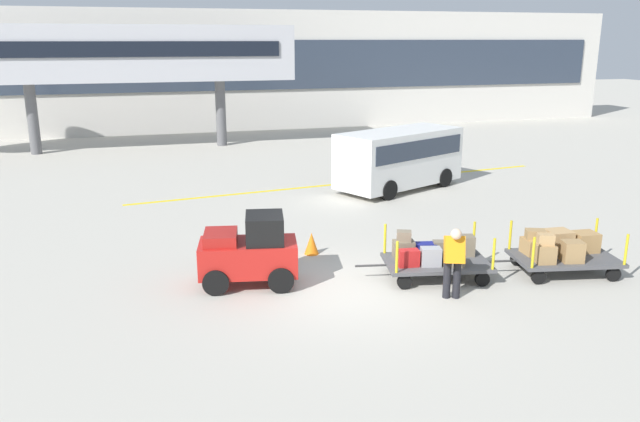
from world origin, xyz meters
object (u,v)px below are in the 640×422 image
baggage_tug (250,252)px  baggage_cart_lead (434,256)px  baggage_cart_middle (561,250)px  shuttle_van (399,155)px  baggage_handler (454,259)px  safety_cone_near (312,243)px

baggage_tug → baggage_cart_lead: baggage_tug is taller
baggage_cart_lead → baggage_cart_middle: bearing=-10.5°
baggage_cart_middle → shuttle_van: size_ratio=0.60×
shuttle_van → baggage_cart_middle: bearing=-88.8°
baggage_handler → baggage_cart_lead: bearing=81.1°
baggage_cart_lead → shuttle_van: shuttle_van is taller
baggage_tug → baggage_handler: size_ratio=1.45×
baggage_cart_middle → shuttle_van: shuttle_van is taller
baggage_cart_middle → shuttle_van: 8.91m
baggage_handler → safety_cone_near: 4.14m
baggage_handler → safety_cone_near: size_ratio=2.84×
baggage_tug → baggage_cart_lead: size_ratio=0.74×
baggage_cart_lead → baggage_cart_middle: size_ratio=1.00×
baggage_tug → baggage_handler: bearing=-27.3°
baggage_cart_lead → safety_cone_near: baggage_cart_lead is taller
baggage_cart_lead → baggage_handler: (-0.20, -1.26, 0.37)m
baggage_tug → shuttle_van: (6.80, 7.61, 0.48)m
baggage_tug → baggage_cart_lead: (4.05, -0.73, -0.26)m
baggage_handler → safety_cone_near: bearing=119.3°
safety_cone_near → shuttle_van: bearing=50.6°
baggage_handler → safety_cone_near: (-2.01, 3.58, -0.59)m
baggage_handler → shuttle_van: shuttle_van is taller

